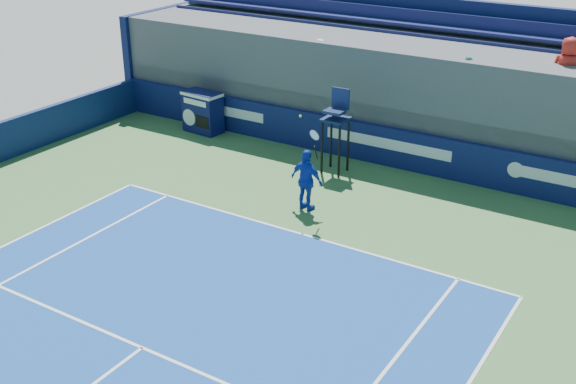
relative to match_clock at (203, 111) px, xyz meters
The scene contains 5 objects.
back_hoarding 6.57m from the match_clock, ahead, with size 20.40×0.21×1.20m.
match_clock is the anchor object (origin of this frame).
umpire_chair 5.56m from the match_clock, ahead, with size 0.71×0.71×2.48m.
tennis_player 6.95m from the match_clock, 29.22° to the right, with size 1.01×0.54×2.57m.
stadium_seating 7.18m from the match_clock, 21.46° to the left, with size 21.00×4.05×5.21m.
Camera 1 is at (8.15, -1.49, 8.14)m, focal length 45.00 mm.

